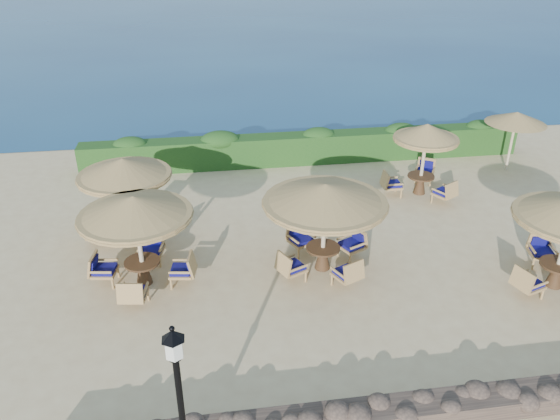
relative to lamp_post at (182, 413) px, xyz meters
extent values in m
plane|color=#D9BF8A|center=(4.80, 6.80, -1.55)|extent=(120.00, 120.00, 0.00)
cube|color=#183D13|center=(4.80, 14.00, -0.95)|extent=(18.00, 0.90, 1.20)
cube|color=brown|center=(4.80, 0.60, -1.33)|extent=(15.00, 0.65, 0.44)
cylinder|color=black|center=(0.00, 0.00, 0.00)|extent=(0.11, 0.11, 2.40)
cylinder|color=silver|center=(0.00, 0.00, 1.43)|extent=(0.30, 0.30, 0.36)
cone|color=black|center=(0.00, 0.00, 1.67)|extent=(0.40, 0.40, 0.18)
cylinder|color=beige|center=(12.60, 12.00, -0.45)|extent=(0.10, 0.10, 2.20)
cone|color=olive|center=(12.60, 12.00, 0.63)|extent=(2.30, 2.30, 0.45)
cylinder|color=beige|center=(-1.20, 6.15, -0.35)|extent=(0.12, 0.12, 2.40)
cone|color=olive|center=(-1.20, 6.15, 0.83)|extent=(2.99, 2.99, 0.55)
cylinder|color=olive|center=(-1.20, 6.15, 0.55)|extent=(2.93, 2.93, 0.14)
cylinder|color=#482E1A|center=(-1.20, 6.15, -0.87)|extent=(0.96, 0.96, 0.06)
cone|color=#482E1A|center=(-1.20, 6.15, -1.22)|extent=(0.44, 0.44, 0.64)
cylinder|color=beige|center=(3.78, 6.15, -0.35)|extent=(0.12, 0.12, 2.40)
cone|color=olive|center=(3.78, 6.15, 0.83)|extent=(3.44, 3.44, 0.55)
cylinder|color=olive|center=(3.78, 6.15, 0.55)|extent=(3.37, 3.37, 0.14)
cylinder|color=#482E1A|center=(3.78, 6.15, -0.87)|extent=(0.96, 0.96, 0.06)
cone|color=#482E1A|center=(3.78, 6.15, -1.22)|extent=(0.44, 0.44, 0.64)
cylinder|color=#482E1A|center=(9.84, 4.39, -0.87)|extent=(0.96, 0.96, 0.06)
cone|color=#482E1A|center=(9.84, 4.39, -1.22)|extent=(0.44, 0.44, 0.64)
cylinder|color=beige|center=(-1.75, 8.77, -0.35)|extent=(0.12, 0.12, 2.40)
cone|color=olive|center=(-1.75, 8.77, 0.83)|extent=(2.82, 2.82, 0.55)
cylinder|color=olive|center=(-1.75, 8.77, 0.55)|extent=(2.77, 2.77, 0.14)
cylinder|color=#482E1A|center=(-1.75, 8.77, -0.87)|extent=(0.96, 0.96, 0.06)
cone|color=#482E1A|center=(-1.75, 8.77, -1.22)|extent=(0.44, 0.44, 0.64)
cylinder|color=beige|center=(8.36, 10.47, -0.35)|extent=(0.12, 0.12, 2.40)
cone|color=olive|center=(8.36, 10.47, 0.83)|extent=(2.30, 2.30, 0.55)
cylinder|color=olive|center=(8.36, 10.47, 0.55)|extent=(2.26, 2.26, 0.14)
cylinder|color=#482E1A|center=(8.36, 10.47, -0.87)|extent=(0.96, 0.96, 0.06)
cone|color=#482E1A|center=(8.36, 10.47, -1.22)|extent=(0.44, 0.44, 0.64)
camera|label=1|loc=(0.68, -6.62, 7.19)|focal=35.00mm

